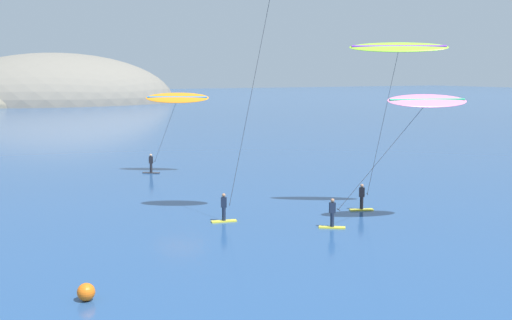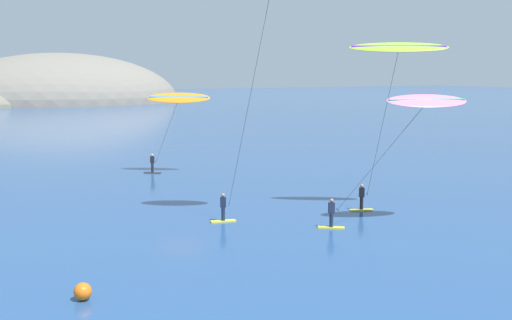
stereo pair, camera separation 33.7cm
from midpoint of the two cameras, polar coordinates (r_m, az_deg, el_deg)
kitesurfer_orange at (r=55.73m, az=-7.37°, el=5.04°), size 5.41×3.98×7.08m
kitesurfer_lime at (r=40.98m, az=12.08°, el=8.64°), size 5.75×4.11×10.68m
kitesurfer_pink at (r=37.52m, az=14.10°, el=4.33°), size 8.40×3.87×7.59m
marker_buoy at (r=26.16m, az=-15.23°, el=-11.26°), size 0.70×0.70×0.70m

